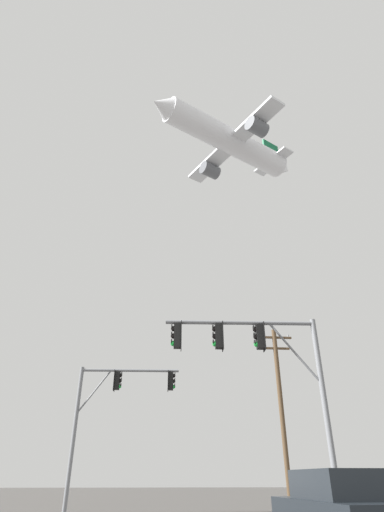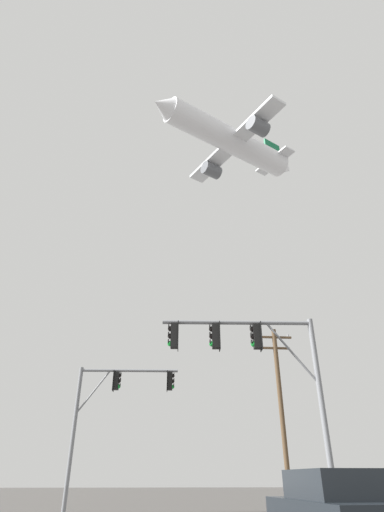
{
  "view_description": "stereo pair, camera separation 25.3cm",
  "coord_description": "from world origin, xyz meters",
  "px_view_note": "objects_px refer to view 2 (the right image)",
  "views": [
    {
      "loc": [
        -0.71,
        -5.72,
        1.42
      ],
      "look_at": [
        1.62,
        20.95,
        16.01
      ],
      "focal_mm": 28.73,
      "sensor_mm": 36.0,
      "label": 1
    },
    {
      "loc": [
        -0.45,
        -5.74,
        1.42
      ],
      "look_at": [
        1.62,
        20.95,
        16.01
      ],
      "focal_mm": 28.73,
      "sensor_mm": 36.0,
      "label": 2
    }
  ],
  "objects_px": {
    "utility_pole": "(281,405)",
    "signal_pole_near": "(257,360)",
    "signal_pole_far": "(111,401)",
    "parked_car": "(337,510)",
    "airplane": "(229,140)"
  },
  "relations": [
    {
      "from": "utility_pole",
      "to": "airplane",
      "type": "relative_size",
      "value": 0.41
    },
    {
      "from": "signal_pole_far",
      "to": "airplane",
      "type": "relative_size",
      "value": 0.27
    },
    {
      "from": "signal_pole_near",
      "to": "signal_pole_far",
      "type": "height_order",
      "value": "signal_pole_near"
    },
    {
      "from": "utility_pole",
      "to": "signal_pole_near",
      "type": "bearing_deg",
      "value": -109.75
    },
    {
      "from": "utility_pole",
      "to": "parked_car",
      "type": "relative_size",
      "value": 2.33
    },
    {
      "from": "utility_pole",
      "to": "parked_car",
      "type": "xyz_separation_m",
      "value": [
        -3.3,
        -14.86,
        -4.38
      ]
    },
    {
      "from": "signal_pole_far",
      "to": "airplane",
      "type": "xyz_separation_m",
      "value": [
        11.61,
        23.28,
        41.43
      ]
    },
    {
      "from": "airplane",
      "to": "parked_car",
      "type": "bearing_deg",
      "value": -98.58
    },
    {
      "from": "utility_pole",
      "to": "parked_car",
      "type": "bearing_deg",
      "value": -102.53
    },
    {
      "from": "signal_pole_near",
      "to": "airplane",
      "type": "xyz_separation_m",
      "value": [
        5.76,
        30.85,
        41.15
      ]
    },
    {
      "from": "signal_pole_near",
      "to": "utility_pole",
      "type": "bearing_deg",
      "value": 70.25
    },
    {
      "from": "signal_pole_near",
      "to": "airplane",
      "type": "relative_size",
      "value": 0.28
    },
    {
      "from": "signal_pole_near",
      "to": "airplane",
      "type": "bearing_deg",
      "value": 79.43
    },
    {
      "from": "signal_pole_far",
      "to": "utility_pole",
      "type": "xyz_separation_m",
      "value": [
        9.58,
        2.84,
        0.34
      ]
    },
    {
      "from": "signal_pole_far",
      "to": "airplane",
      "type": "distance_m",
      "value": 48.92
    }
  ]
}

